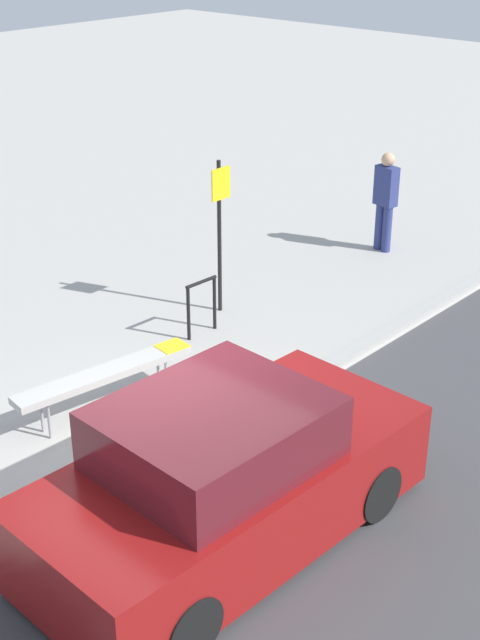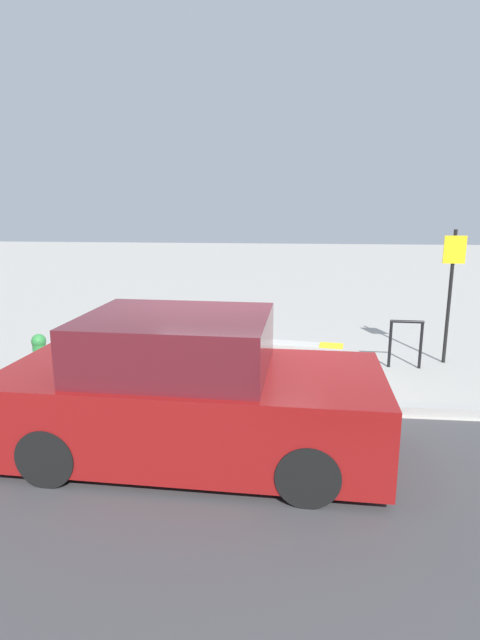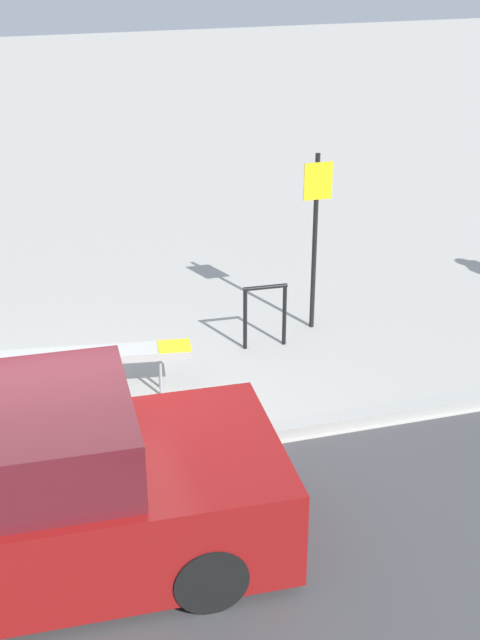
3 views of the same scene
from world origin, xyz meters
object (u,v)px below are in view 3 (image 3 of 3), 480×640
at_px(sign_post, 316,226).
at_px(parked_car_near, 31,497).
at_px(bike_rack, 265,310).
at_px(bench, 86,356).

distance_m(sign_post, parked_car_near, 5.29).
bearing_deg(sign_post, bike_rack, -155.00).
distance_m(bike_rack, sign_post, 1.21).
relative_size(bench, sign_post, 1.02).
height_order(bike_rack, sign_post, sign_post).
bearing_deg(parked_car_near, bench, 75.97).
relative_size(sign_post, parked_car_near, 0.56).
bearing_deg(bike_rack, bench, -164.43).
bearing_deg(bench, parked_car_near, -97.83).
bearing_deg(parked_car_near, bike_rack, 49.46).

